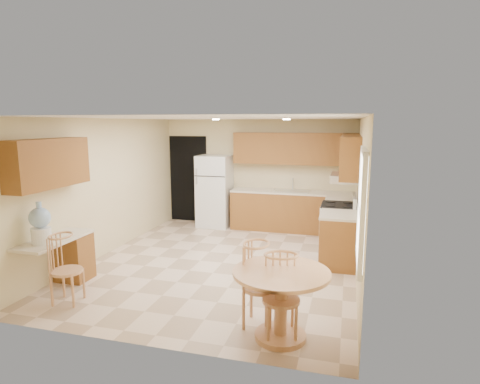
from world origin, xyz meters
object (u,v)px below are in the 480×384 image
(refrigerator, at_px, (215,191))
(chair_desk, at_px, (62,264))
(stove, at_px, (338,227))
(chair_table_a, at_px, (259,279))
(dining_table, at_px, (281,295))
(water_crock, at_px, (40,225))
(chair_table_b, at_px, (280,292))

(refrigerator, relative_size, chair_desk, 1.78)
(stove, height_order, chair_table_a, stove)
(refrigerator, height_order, chair_desk, refrigerator)
(stove, relative_size, dining_table, 1.00)
(refrigerator, height_order, water_crock, refrigerator)
(stove, distance_m, chair_desk, 4.80)
(stove, xyz_separation_m, chair_table_a, (-0.81, -3.24, 0.15))
(refrigerator, xyz_separation_m, water_crock, (-1.05, -4.35, 0.20))
(chair_table_b, bearing_deg, chair_desk, -18.16)
(chair_table_a, bearing_deg, stove, 168.82)
(stove, distance_m, water_crock, 5.05)
(dining_table, relative_size, water_crock, 1.84)
(refrigerator, height_order, chair_table_b, refrigerator)
(refrigerator, bearing_deg, dining_table, -62.94)
(water_crock, bearing_deg, chair_table_b, -5.82)
(chair_table_a, distance_m, water_crock, 3.14)
(refrigerator, distance_m, water_crock, 4.48)
(dining_table, height_order, chair_table_b, chair_table_b)
(chair_desk, bearing_deg, stove, 124.18)
(dining_table, height_order, chair_table_a, chair_table_a)
(dining_table, bearing_deg, stove, 81.17)
(chair_table_a, relative_size, chair_desk, 1.08)
(chair_table_a, xyz_separation_m, water_crock, (-3.11, 0.11, 0.42))
(chair_desk, bearing_deg, refrigerator, 163.04)
(chair_table_a, height_order, chair_desk, chair_table_a)
(chair_table_b, relative_size, water_crock, 1.65)
(chair_table_a, relative_size, water_crock, 1.72)
(refrigerator, bearing_deg, water_crock, -103.58)
(refrigerator, xyz_separation_m, stove, (2.88, -1.22, -0.37))
(refrigerator, relative_size, water_crock, 2.84)
(refrigerator, distance_m, chair_desk, 4.58)
(dining_table, distance_m, water_crock, 3.45)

